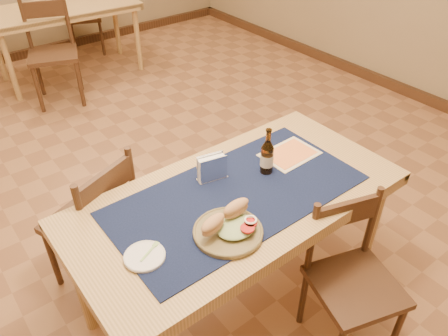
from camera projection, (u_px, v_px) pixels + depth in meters
room at (138, 13)px, 2.17m from camera, size 6.04×7.04×2.84m
main_table at (237, 208)px, 2.09m from camera, size 1.60×0.80×0.75m
placemat at (237, 195)px, 2.04m from camera, size 1.20×0.60×0.01m
baseboard at (161, 214)px, 2.97m from camera, size 6.00×7.00×0.10m
back_table at (62, 14)px, 4.52m from camera, size 1.55×0.84×0.75m
chair_main_far at (95, 221)px, 2.32m from camera, size 0.52×0.52×0.88m
chair_main_near at (352, 278)px, 2.06m from camera, size 0.48×0.48×0.83m
chair_back_near at (52, 51)px, 4.15m from camera, size 0.57×0.57×0.96m
chair_back_far at (83, 16)px, 5.16m from camera, size 0.52×0.52×0.86m
sandwich_plate at (229, 227)px, 1.82m from camera, size 0.30×0.30×0.11m
side_plate at (145, 256)px, 1.72m from camera, size 0.17×0.17×0.01m
fork at (151, 250)px, 1.74m from camera, size 0.11×0.06×0.00m
beer_bottle at (267, 157)px, 2.13m from camera, size 0.07×0.07×0.24m
napkin_holder at (212, 168)px, 2.10m from camera, size 0.16×0.08×0.13m
menu_card at (290, 154)px, 2.30m from camera, size 0.29×0.22×0.01m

